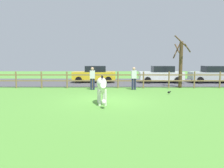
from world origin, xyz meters
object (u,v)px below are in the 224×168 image
Objects in this scene: parked_car_silver at (213,74)px; crow_on_grass at (170,92)px; visitor_left_of_tree at (93,77)px; visitor_right_of_tree at (135,77)px; parked_car_white at (162,74)px; zebra at (103,86)px; parked_car_yellow at (95,74)px; bare_tree at (182,62)px.

crow_on_grass is at bearing -131.57° from parked_car_silver.
visitor_right_of_tree is at bearing 0.35° from visitor_left_of_tree.
visitor_right_of_tree is (-3.02, -4.53, 0.06)m from parked_car_white.
parked_car_silver is (9.85, 9.61, -0.08)m from zebra.
visitor_right_of_tree is at bearing 68.20° from zebra.
visitor_left_of_tree is (-10.77, -4.43, 0.06)m from parked_car_silver.
parked_car_silver is 8.94m from visitor_right_of_tree.
zebra is at bearing -83.34° from parked_car_yellow.
visitor_right_of_tree reaches higher than parked_car_silver.
parked_car_yellow is 1.00× the size of parked_car_white.
bare_tree reaches higher than parked_car_yellow.
parked_car_yellow is at bearing 127.64° from crow_on_grass.
parked_car_silver is 1.02× the size of parked_car_white.
bare_tree reaches higher than crow_on_grass.
bare_tree is 2.08× the size of zebra.
zebra is 1.18× the size of visitor_left_of_tree.
parked_car_yellow is at bearing 124.14° from visitor_right_of_tree.
bare_tree is 7.93m from parked_car_yellow.
parked_car_white is 2.45× the size of visitor_left_of_tree.
visitor_left_of_tree reaches higher than zebra.
parked_car_white is (-0.72, 3.34, -1.14)m from bare_tree.
visitor_left_of_tree is (-6.02, -4.55, 0.06)m from parked_car_white.
visitor_left_of_tree is 1.00× the size of visitor_right_of_tree.
parked_car_yellow reaches higher than zebra.
zebra is 10.98m from parked_car_white.
parked_car_yellow is 6.27m from parked_car_white.
zebra is 13.76m from parked_car_silver.
parked_car_silver is (5.74, 6.47, 0.72)m from crow_on_grass.
parked_car_white is at bearing -2.27° from parked_car_yellow.
parked_car_yellow is at bearing 177.73° from parked_car_white.
visitor_left_of_tree is at bearing -87.14° from parked_car_yellow.
visitor_left_of_tree is (-5.04, 2.04, 0.78)m from crow_on_grass.
visitor_left_of_tree is (-6.74, -1.22, -1.08)m from bare_tree.
visitor_right_of_tree is (-3.74, -1.20, -1.08)m from bare_tree.
parked_car_white is at bearing 62.35° from zebra.
crow_on_grass is 0.13× the size of visitor_right_of_tree.
visitor_right_of_tree is at bearing -55.86° from parked_car_yellow.
zebra is 0.48× the size of parked_car_white.
bare_tree is at bearing -141.41° from parked_car_silver.
visitor_right_of_tree reaches higher than crow_on_grass.
visitor_right_of_tree is at bearing -150.41° from parked_car_silver.
parked_car_silver is at bearing -1.48° from parked_car_white.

